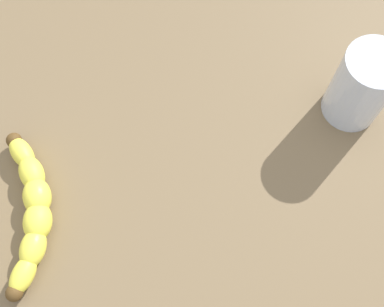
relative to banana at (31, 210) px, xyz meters
The scene contains 3 objects.
wooden_tabletop 21.53cm from the banana, 135.19° to the right, with size 120.00×120.00×3.00cm, color brown.
banana is the anchor object (origin of this frame).
smoothie_glass 45.67cm from the banana, 136.64° to the right, with size 7.82×7.82×11.89cm.
Camera 1 is at (-10.38, 22.40, 64.65)cm, focal length 45.57 mm.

